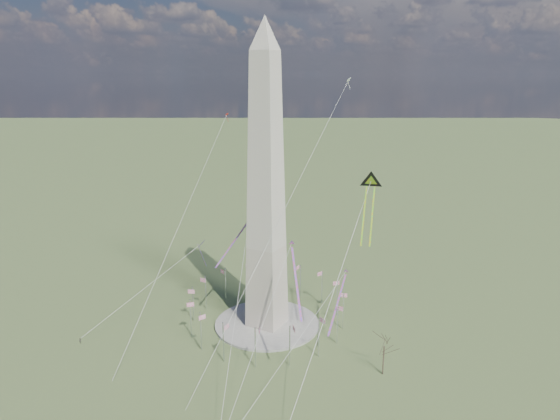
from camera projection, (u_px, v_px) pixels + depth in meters
The scene contains 13 objects.
ground at pixel (267, 325), 172.72m from camera, with size 2000.00×2000.00×0.00m, color #455E2F.
plaza at pixel (267, 324), 172.62m from camera, with size 36.00×36.00×0.80m, color #A29E94.
washington_monument at pixel (266, 190), 160.15m from camera, with size 15.56×15.56×100.00m.
flagpole_ring at pixel (267, 306), 170.81m from camera, with size 54.40×54.40×13.00m.
tree_near at pixel (384, 344), 141.83m from camera, with size 7.70×7.70×13.47m.
person_west at pixel (80, 341), 160.80m from camera, with size 0.81×0.63×1.66m, color gray.
kite_delta_black at pixel (371, 185), 147.89m from camera, with size 10.78×21.52×17.53m.
kite_diamond_purple at pixel (202, 246), 177.79m from camera, with size 1.83×3.31×10.35m.
kite_streamer_left at pixel (295, 269), 140.69m from camera, with size 13.57×19.05×15.22m.
kite_streamer_mid at pixel (237, 236), 171.42m from camera, with size 2.80×19.22×13.19m.
kite_streamer_right at pixel (340, 293), 162.04m from camera, with size 3.93×21.15×14.54m.
kite_small_red at pixel (227, 115), 209.94m from camera, with size 1.22×1.81×3.87m.
kite_small_white at pixel (349, 81), 185.81m from camera, with size 1.50×2.15×4.49m.
Camera 1 is at (78.73, -135.02, 83.71)m, focal length 32.00 mm.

